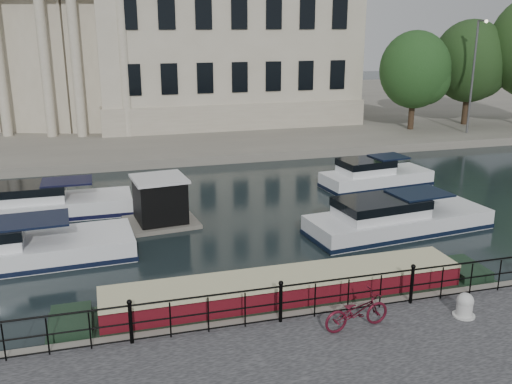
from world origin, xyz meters
TOP-DOWN VIEW (x-y plane):
  - ground_plane at (0.00, 0.00)m, footprint 160.00×160.00m
  - far_bank at (0.00, 39.00)m, footprint 120.00×42.00m
  - railing at (0.00, -2.25)m, footprint 24.14×0.14m
  - civic_building at (-1.00, 34.71)m, footprint 53.55×31.84m
  - bicycle at (1.84, -3.13)m, footprint 1.97×0.88m
  - mooring_bollard at (5.03, -3.35)m, footprint 0.62×0.62m
  - narrowboat at (0.66, -0.79)m, footprint 13.67×1.91m
  - harbour_hut at (-2.07, 8.10)m, footprint 3.26×2.82m
  - cabin_cruisers at (-1.08, 7.25)m, footprint 26.15×9.66m
  - trees at (25.34, 22.46)m, footprint 15.63×8.73m

SIDE VIEW (x-z plane):
  - ground_plane at x=0.00m, z-range 0.00..0.00m
  - far_bank at x=0.00m, z-range 0.00..0.55m
  - narrowboat at x=0.66m, z-range -0.39..1.12m
  - cabin_cruisers at x=-1.08m, z-range -0.63..1.36m
  - mooring_bollard at x=5.03m, z-range 0.53..1.23m
  - harbour_hut at x=-2.07m, z-range -0.14..2.05m
  - bicycle at x=1.84m, z-range 0.55..1.55m
  - railing at x=0.00m, z-range 0.59..1.81m
  - trees at x=25.34m, z-range 0.75..10.85m
  - civic_building at x=-1.00m, z-range -1.39..15.46m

